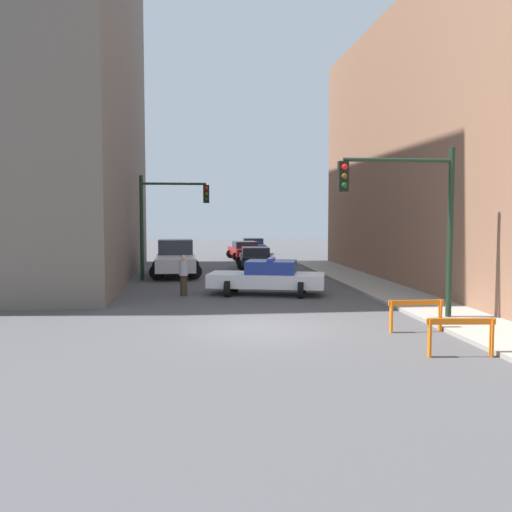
{
  "coord_description": "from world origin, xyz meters",
  "views": [
    {
      "loc": [
        -2.1,
        -16.14,
        3.3
      ],
      "look_at": [
        0.57,
        6.36,
        1.63
      ],
      "focal_mm": 40.0,
      "sensor_mm": 36.0,
      "label": 1
    }
  ],
  "objects_px": {
    "barrier_mid": "(416,310)",
    "parked_car_near": "(255,258)",
    "traffic_light_far": "(164,212)",
    "white_truck": "(176,259)",
    "barrier_front": "(461,331)",
    "pedestrian_crossing": "(184,275)",
    "police_car": "(268,277)",
    "traffic_light_near": "(414,206)",
    "parked_car_mid": "(245,250)",
    "parked_car_far": "(253,246)"
  },
  "relations": [
    {
      "from": "barrier_mid",
      "to": "parked_car_near",
      "type": "bearing_deg",
      "value": 96.91
    },
    {
      "from": "traffic_light_far",
      "to": "white_truck",
      "type": "distance_m",
      "value": 3.27
    },
    {
      "from": "barrier_front",
      "to": "pedestrian_crossing",
      "type": "bearing_deg",
      "value": 120.89
    },
    {
      "from": "white_truck",
      "to": "pedestrian_crossing",
      "type": "distance_m",
      "value": 7.71
    },
    {
      "from": "police_car",
      "to": "white_truck",
      "type": "relative_size",
      "value": 0.92
    },
    {
      "from": "barrier_mid",
      "to": "traffic_light_far",
      "type": "bearing_deg",
      "value": 118.97
    },
    {
      "from": "traffic_light_far",
      "to": "pedestrian_crossing",
      "type": "distance_m",
      "value": 6.27
    },
    {
      "from": "traffic_light_near",
      "to": "parked_car_mid",
      "type": "bearing_deg",
      "value": 96.38
    },
    {
      "from": "traffic_light_near",
      "to": "parked_car_near",
      "type": "distance_m",
      "value": 17.88
    },
    {
      "from": "parked_car_mid",
      "to": "pedestrian_crossing",
      "type": "distance_m",
      "value": 18.8
    },
    {
      "from": "parked_car_near",
      "to": "traffic_light_near",
      "type": "bearing_deg",
      "value": -77.66
    },
    {
      "from": "parked_car_mid",
      "to": "traffic_light_near",
      "type": "bearing_deg",
      "value": -88.57
    },
    {
      "from": "white_truck",
      "to": "barrier_front",
      "type": "xyz_separation_m",
      "value": [
        6.92,
        -18.44,
        -0.29
      ]
    },
    {
      "from": "traffic_light_far",
      "to": "police_car",
      "type": "relative_size",
      "value": 1.04
    },
    {
      "from": "traffic_light_near",
      "to": "barrier_mid",
      "type": "height_order",
      "value": "traffic_light_near"
    },
    {
      "from": "parked_car_far",
      "to": "barrier_mid",
      "type": "height_order",
      "value": "parked_car_far"
    },
    {
      "from": "traffic_light_near",
      "to": "parked_car_far",
      "type": "xyz_separation_m",
      "value": [
        -1.53,
        30.27,
        -2.86
      ]
    },
    {
      "from": "traffic_light_near",
      "to": "parked_car_mid",
      "type": "height_order",
      "value": "traffic_light_near"
    },
    {
      "from": "white_truck",
      "to": "parked_car_far",
      "type": "distance_m",
      "value": 17.26
    },
    {
      "from": "parked_car_far",
      "to": "police_car",
      "type": "bearing_deg",
      "value": -93.1
    },
    {
      "from": "parked_car_near",
      "to": "barrier_front",
      "type": "relative_size",
      "value": 2.75
    },
    {
      "from": "traffic_light_near",
      "to": "white_truck",
      "type": "distance_m",
      "value": 16.18
    },
    {
      "from": "white_truck",
      "to": "parked_car_near",
      "type": "xyz_separation_m",
      "value": [
        4.7,
        3.34,
        -0.23
      ]
    },
    {
      "from": "parked_car_far",
      "to": "parked_car_near",
      "type": "bearing_deg",
      "value": -93.86
    },
    {
      "from": "white_truck",
      "to": "parked_car_mid",
      "type": "xyz_separation_m",
      "value": [
        4.76,
        10.61,
        -0.23
      ]
    },
    {
      "from": "pedestrian_crossing",
      "to": "traffic_light_far",
      "type": "bearing_deg",
      "value": -107.32
    },
    {
      "from": "traffic_light_far",
      "to": "barrier_mid",
      "type": "height_order",
      "value": "traffic_light_far"
    },
    {
      "from": "parked_car_mid",
      "to": "barrier_mid",
      "type": "height_order",
      "value": "parked_car_mid"
    },
    {
      "from": "parked_car_mid",
      "to": "parked_car_near",
      "type": "bearing_deg",
      "value": -95.42
    },
    {
      "from": "traffic_light_far",
      "to": "pedestrian_crossing",
      "type": "bearing_deg",
      "value": -80.01
    },
    {
      "from": "white_truck",
      "to": "parked_car_far",
      "type": "xyz_separation_m",
      "value": [
        6.0,
        16.19,
        -0.23
      ]
    },
    {
      "from": "traffic_light_far",
      "to": "police_car",
      "type": "xyz_separation_m",
      "value": [
        4.41,
        -5.75,
        -2.67
      ]
    },
    {
      "from": "traffic_light_near",
      "to": "barrier_front",
      "type": "distance_m",
      "value": 5.28
    },
    {
      "from": "pedestrian_crossing",
      "to": "traffic_light_near",
      "type": "bearing_deg",
      "value": 110.48
    },
    {
      "from": "traffic_light_near",
      "to": "parked_car_mid",
      "type": "xyz_separation_m",
      "value": [
        -2.76,
        24.69,
        -2.86
      ]
    },
    {
      "from": "parked_car_far",
      "to": "pedestrian_crossing",
      "type": "relative_size",
      "value": 2.62
    },
    {
      "from": "police_car",
      "to": "traffic_light_near",
      "type": "bearing_deg",
      "value": -135.35
    },
    {
      "from": "parked_car_near",
      "to": "barrier_mid",
      "type": "relative_size",
      "value": 2.74
    },
    {
      "from": "pedestrian_crossing",
      "to": "barrier_mid",
      "type": "bearing_deg",
      "value": 102.13
    },
    {
      "from": "white_truck",
      "to": "pedestrian_crossing",
      "type": "xyz_separation_m",
      "value": [
        0.49,
        -7.69,
        -0.04
      ]
    },
    {
      "from": "traffic_light_far",
      "to": "parked_car_near",
      "type": "height_order",
      "value": "traffic_light_far"
    },
    {
      "from": "police_car",
      "to": "parked_car_far",
      "type": "distance_m",
      "value": 24.07
    },
    {
      "from": "parked_car_near",
      "to": "barrier_mid",
      "type": "xyz_separation_m",
      "value": [
        2.3,
        -18.96,
        -0.06
      ]
    },
    {
      "from": "white_truck",
      "to": "pedestrian_crossing",
      "type": "bearing_deg",
      "value": -87.56
    },
    {
      "from": "parked_car_mid",
      "to": "parked_car_far",
      "type": "distance_m",
      "value": 5.71
    },
    {
      "from": "traffic_light_far",
      "to": "barrier_mid",
      "type": "distance_m",
      "value": 15.75
    },
    {
      "from": "parked_car_mid",
      "to": "white_truck",
      "type": "bearing_deg",
      "value": -119.14
    },
    {
      "from": "white_truck",
      "to": "parked_car_mid",
      "type": "relative_size",
      "value": 1.23
    },
    {
      "from": "parked_car_near",
      "to": "parked_car_far",
      "type": "height_order",
      "value": "same"
    },
    {
      "from": "white_truck",
      "to": "barrier_mid",
      "type": "relative_size",
      "value": 3.4
    }
  ]
}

